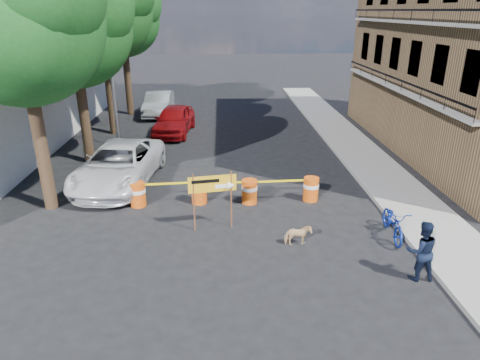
{
  "coord_description": "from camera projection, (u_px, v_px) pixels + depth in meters",
  "views": [
    {
      "loc": [
        -0.65,
        -12.3,
        6.64
      ],
      "look_at": [
        -0.03,
        1.1,
        1.3
      ],
      "focal_mm": 32.0,
      "sensor_mm": 36.0,
      "label": 1
    }
  ],
  "objects": [
    {
      "name": "barrel_far_left",
      "position": [
        138.0,
        194.0,
        15.42
      ],
      "size": [
        0.58,
        0.58,
        0.9
      ],
      "color": "red",
      "rests_on": "ground"
    },
    {
      "name": "suv_white",
      "position": [
        119.0,
        165.0,
        17.3
      ],
      "size": [
        3.3,
        6.1,
        1.62
      ],
      "primitive_type": "imported",
      "rotation": [
        0.0,
        0.0,
        -0.11
      ],
      "color": "silver",
      "rests_on": "ground"
    },
    {
      "name": "bicycle",
      "position": [
        395.0,
        209.0,
        13.12
      ],
      "size": [
        0.77,
        1.08,
        1.94
      ],
      "primitive_type": "imported",
      "rotation": [
        0.0,
        0.0,
        -0.09
      ],
      "color": "#132C9D",
      "rests_on": "ground"
    },
    {
      "name": "streetlamp",
      "position": [
        111.0,
        60.0,
        20.84
      ],
      "size": [
        1.25,
        0.18,
        8.0
      ],
      "color": "gray",
      "rests_on": "ground"
    },
    {
      "name": "sidewalk_east",
      "position": [
        370.0,
        163.0,
        19.71
      ],
      "size": [
        2.4,
        40.0,
        0.15
      ],
      "primitive_type": "cube",
      "color": "gray",
      "rests_on": "ground"
    },
    {
      "name": "ground",
      "position": [
        242.0,
        230.0,
        13.9
      ],
      "size": [
        120.0,
        120.0,
        0.0
      ],
      "primitive_type": "plane",
      "color": "black",
      "rests_on": "ground"
    },
    {
      "name": "barrel_mid_left",
      "position": [
        199.0,
        191.0,
        15.67
      ],
      "size": [
        0.58,
        0.58,
        0.9
      ],
      "color": "red",
      "rests_on": "ground"
    },
    {
      "name": "dog",
      "position": [
        298.0,
        235.0,
        12.86
      ],
      "size": [
        0.82,
        0.42,
        0.67
      ],
      "primitive_type": "imported",
      "rotation": [
        0.0,
        0.0,
        1.65
      ],
      "color": "#DFB580",
      "rests_on": "ground"
    },
    {
      "name": "detour_sign",
      "position": [
        219.0,
        188.0,
        13.46
      ],
      "size": [
        1.51,
        0.38,
        1.96
      ],
      "rotation": [
        0.0,
        0.0,
        0.17
      ],
      "color": "#592D19",
      "rests_on": "ground"
    },
    {
      "name": "pedestrian",
      "position": [
        421.0,
        251.0,
        11.08
      ],
      "size": [
        0.83,
        0.65,
        1.67
      ],
      "primitive_type": "imported",
      "rotation": [
        0.0,
        0.0,
        3.12
      ],
      "color": "black",
      "rests_on": "ground"
    },
    {
      "name": "tree_near",
      "position": [
        21.0,
        20.0,
        13.12
      ],
      "size": [
        5.46,
        5.2,
        9.15
      ],
      "color": "#332316",
      "rests_on": "ground"
    },
    {
      "name": "sedan_red",
      "position": [
        174.0,
        120.0,
        24.45
      ],
      "size": [
        2.4,
        4.86,
        1.6
      ],
      "primitive_type": "imported",
      "rotation": [
        0.0,
        0.0,
        -0.11
      ],
      "color": "maroon",
      "rests_on": "ground"
    },
    {
      "name": "tree_mid_a",
      "position": [
        74.0,
        26.0,
        17.89
      ],
      "size": [
        5.25,
        5.0,
        8.68
      ],
      "color": "#332316",
      "rests_on": "ground"
    },
    {
      "name": "barrel_mid_right",
      "position": [
        249.0,
        191.0,
        15.67
      ],
      "size": [
        0.58,
        0.58,
        0.9
      ],
      "color": "red",
      "rests_on": "ground"
    },
    {
      "name": "tree_mid_b",
      "position": [
        102.0,
        9.0,
        22.27
      ],
      "size": [
        5.67,
        5.4,
        9.62
      ],
      "color": "#332316",
      "rests_on": "ground"
    },
    {
      "name": "tree_far",
      "position": [
        123.0,
        17.0,
        27.09
      ],
      "size": [
        5.04,
        4.8,
        8.84
      ],
      "color": "#332316",
      "rests_on": "ground"
    },
    {
      "name": "sedan_silver",
      "position": [
        159.0,
        104.0,
        28.84
      ],
      "size": [
        1.67,
        4.7,
        1.54
      ],
      "primitive_type": "imported",
      "rotation": [
        0.0,
        0.0,
        -0.01
      ],
      "color": "#A5A8AC",
      "rests_on": "ground"
    },
    {
      "name": "barrel_far_right",
      "position": [
        311.0,
        189.0,
        15.88
      ],
      "size": [
        0.58,
        0.58,
        0.9
      ],
      "color": "red",
      "rests_on": "ground"
    }
  ]
}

